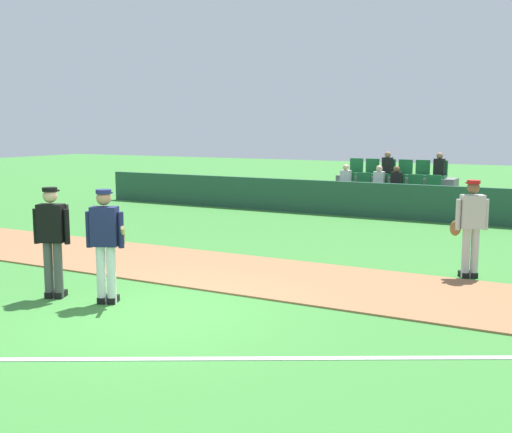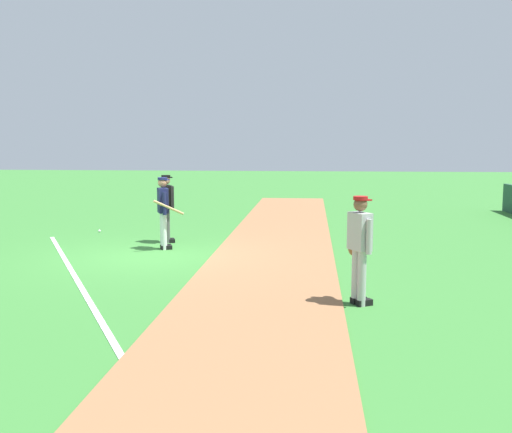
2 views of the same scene
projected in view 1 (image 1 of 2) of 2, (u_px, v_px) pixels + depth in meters
The scene contains 8 objects.
ground_plane at pixel (146, 312), 9.21m from camera, with size 80.00×80.00×0.00m, color #387A33.
infield_dirt_path at pixel (241, 273), 11.66m from camera, with size 28.00×2.79×0.03m, color #936642.
foul_line_chalk at pixel (323, 358), 7.36m from camera, with size 12.00×0.10×0.01m, color white.
dugout_fence at pixel (378, 200), 18.73m from camera, with size 20.00×0.16×1.04m, color #234C38.
stadium_bleachers at pixel (391, 196), 19.99m from camera, with size 3.90×2.10×1.90m.
batter_navy_jersey at pixel (106, 241), 9.53m from camera, with size 0.75×0.69×1.76m.
umpire_home_plate at pixel (52, 236), 9.86m from camera, with size 0.55×0.42×1.76m.
runner_grey_jersey at pixel (471, 225), 11.18m from camera, with size 0.64×0.43×1.76m.
Camera 1 is at (5.66, -7.08, 2.69)m, focal length 44.21 mm.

